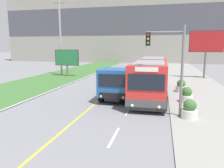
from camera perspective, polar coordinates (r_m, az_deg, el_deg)
The scene contains 11 objects.
apartment_block_background at distance 62.77m, azimuth 8.68°, elevation 15.27°, with size 80.00×8.04×21.02m.
city_bus at distance 19.96m, azimuth 10.15°, elevation 1.84°, with size 2.74×12.70×3.18m.
dump_truck at distance 17.76m, azimuth 1.52°, elevation 0.07°, with size 2.51×6.65×2.62m.
car_distant at distance 36.08m, azimuth 7.41°, elevation 3.88°, with size 1.80×4.30×1.45m.
utility_pole_far at distance 34.15m, azimuth -13.37°, elevation 12.42°, with size 1.80×0.28×12.02m.
traffic_light_mast at distance 13.58m, azimuth 15.16°, elevation 6.22°, with size 2.28×0.32×5.55m.
billboard_large at distance 31.88m, azimuth 23.41°, elevation 9.77°, with size 4.35×0.24×6.41m.
billboard_small at distance 32.68m, azimuth -11.72°, elevation 6.60°, with size 3.62×0.24×3.89m.
planter_round_near at distance 13.87m, azimuth 19.60°, elevation -6.35°, with size 0.96×0.96×1.16m.
planter_round_second at distance 17.73m, azimuth 18.90°, elevation -2.82°, with size 0.98×0.98×1.20m.
planter_round_third at distance 21.61m, azimuth 17.60°, elevation -0.59°, with size 0.99×0.99×1.19m.
Camera 1 is at (4.87, -1.93, 4.29)m, focal length 35.00 mm.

